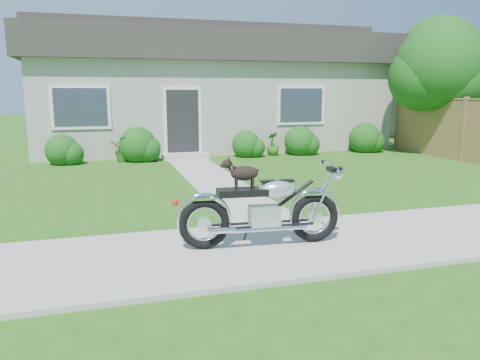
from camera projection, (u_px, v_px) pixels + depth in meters
name	position (u px, v px, depth m)	size (l,w,h in m)	color
ground	(391.00, 236.00, 6.77)	(80.00, 80.00, 0.00)	#235114
sidewalk	(391.00, 235.00, 6.77)	(24.00, 2.20, 0.04)	#9E9B93
walkway	(212.00, 179.00, 11.06)	(1.20, 8.00, 0.03)	#9E9B93
house	(208.00, 88.00, 17.66)	(12.60, 7.03, 4.50)	#A9A399
fence	(464.00, 130.00, 13.76)	(0.12, 6.62, 1.90)	#9C6A46
tree_near	(443.00, 71.00, 14.79)	(2.76, 2.73, 4.18)	#3D2B1C
tree_far	(442.00, 62.00, 18.77)	(3.28, 3.28, 5.02)	#3D2B1C
shrub_row	(237.00, 143.00, 14.72)	(10.76, 1.10, 1.10)	#174D14
potted_plant_left	(124.00, 149.00, 13.82)	(0.69, 0.60, 0.77)	#245717
potted_plant_right	(273.00, 144.00, 15.13)	(0.43, 0.43, 0.76)	#2A671C
motorcycle_with_dog	(264.00, 208.00, 6.15)	(2.22, 0.60, 1.17)	black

